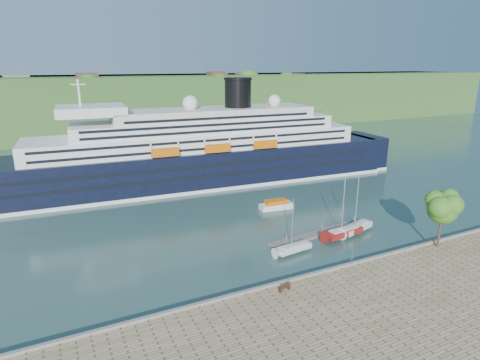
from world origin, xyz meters
name	(u,v)px	position (x,y,z in m)	size (l,w,h in m)	color
ground	(347,271)	(0.00, 0.00, 0.00)	(400.00, 400.00, 0.00)	#284843
far_hillside	(135,103)	(0.00, 145.00, 12.00)	(400.00, 50.00, 24.00)	#335522
quay_coping	(349,264)	(0.00, -0.20, 1.15)	(220.00, 0.50, 0.30)	slate
cruise_ship	(191,133)	(-5.58, 51.14, 12.90)	(114.87, 16.73, 25.80)	black
park_bench	(284,287)	(-11.95, -1.96, 1.54)	(1.69, 0.69, 1.08)	#4D2816
promenade_tree	(442,216)	(16.73, -1.50, 6.15)	(6.22, 6.22, 10.31)	#2B651A
floating_pontoon	(313,235)	(2.85, 12.25, 0.20)	(17.99, 2.20, 0.40)	slate
sailboat_white_near	(295,228)	(-3.87, 8.18, 4.34)	(6.72, 1.87, 8.68)	silver
sailboat_red	(345,209)	(7.00, 9.33, 5.24)	(8.11, 2.25, 10.47)	maroon
sailboat_white_far	(358,206)	(10.45, 10.04, 5.10)	(7.90, 2.19, 10.20)	silver
tender_launch	(276,204)	(4.02, 26.86, 0.97)	(7.01, 2.40, 1.94)	#CE5F0C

